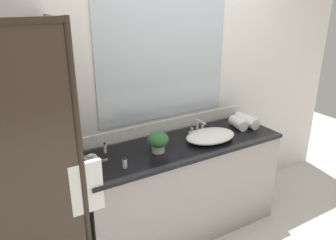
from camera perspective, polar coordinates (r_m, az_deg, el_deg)
ground_plane at (r=3.34m, az=2.33°, el=-18.26°), size 8.00×8.00×0.00m
wall_back_with_mirror at (r=2.99m, az=-0.89°, el=5.36°), size 4.40×0.06×2.60m
vanity_cabinet at (r=3.08m, az=2.36°, el=-11.66°), size 1.80×0.58×0.90m
shower_enclosure at (r=2.26m, az=-23.02°, el=-9.74°), size 1.20×0.59×2.00m
sink_basin at (r=2.94m, az=7.30°, el=-2.73°), size 0.47×0.32×0.08m
faucet at (r=3.08m, az=5.13°, el=-1.43°), size 0.17×0.14×0.13m
potted_plant at (r=2.68m, az=-1.71°, el=-3.57°), size 0.17×0.17×0.17m
soap_dish at (r=2.68m, az=-13.14°, el=-6.12°), size 0.10×0.07×0.04m
amenity_bottle_lotion at (r=2.49m, az=-7.41°, el=-7.36°), size 0.03×0.03×0.08m
amenity_bottle_conditioner at (r=2.74m, az=-10.75°, el=-4.73°), size 0.02×0.02×0.09m
rolled_towel_near_edge at (r=3.31m, az=13.31°, el=-0.09°), size 0.11×0.25×0.11m
rolled_towel_middle at (r=3.24m, az=11.90°, el=-0.53°), size 0.13×0.21×0.10m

